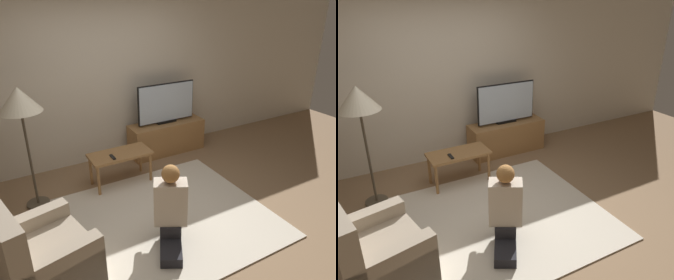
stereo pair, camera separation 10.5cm
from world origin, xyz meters
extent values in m
plane|color=#896B4C|center=(0.00, 0.00, 0.00)|extent=(10.00, 10.00, 0.00)
cube|color=beige|center=(0.00, 1.93, 1.30)|extent=(10.00, 0.06, 2.60)
cube|color=beige|center=(0.00, 0.00, 0.01)|extent=(2.46, 2.13, 0.02)
cube|color=olive|center=(0.96, 1.60, 0.26)|extent=(1.26, 0.41, 0.52)
cube|color=black|center=(0.96, 1.60, 0.54)|extent=(0.34, 0.08, 0.04)
cube|color=black|center=(0.96, 1.61, 0.86)|extent=(1.00, 0.03, 0.63)
cube|color=silver|center=(0.96, 1.60, 0.86)|extent=(0.97, 0.04, 0.60)
cube|color=olive|center=(-0.10, 1.03, 0.45)|extent=(0.84, 0.41, 0.04)
cylinder|color=olive|center=(-0.48, 0.86, 0.22)|extent=(0.04, 0.04, 0.43)
cylinder|color=olive|center=(0.28, 0.86, 0.22)|extent=(0.04, 0.04, 0.43)
cylinder|color=olive|center=(-0.48, 1.20, 0.22)|extent=(0.04, 0.04, 0.43)
cylinder|color=olive|center=(0.28, 1.20, 0.22)|extent=(0.04, 0.04, 0.43)
cylinder|color=#4C4233|center=(-1.23, 1.06, 0.01)|extent=(0.28, 0.28, 0.03)
cylinder|color=#4C4233|center=(-1.23, 1.06, 0.76)|extent=(0.03, 0.03, 1.46)
cone|color=#EFE5C6|center=(-1.23, 1.06, 1.39)|extent=(0.48, 0.48, 0.29)
cube|color=gray|center=(-1.36, -0.31, 0.22)|extent=(0.90, 0.93, 0.45)
cube|color=gray|center=(-1.29, -0.63, 0.29)|extent=(0.77, 0.30, 0.59)
cube|color=gray|center=(-1.43, 0.00, 0.29)|extent=(0.77, 0.30, 0.59)
cube|color=#232328|center=(-0.20, -0.53, 0.07)|extent=(0.41, 0.51, 0.11)
cube|color=#232328|center=(-0.11, -0.37, 0.20)|extent=(0.31, 0.32, 0.14)
cube|color=#C1B29E|center=(-0.11, -0.37, 0.51)|extent=(0.39, 0.34, 0.48)
sphere|color=#DBAD8E|center=(-0.11, -0.37, 0.83)|extent=(0.18, 0.18, 0.18)
sphere|color=#9E6B38|center=(-0.12, -0.38, 0.85)|extent=(0.18, 0.18, 0.18)
cube|color=black|center=(0.07, -0.04, 0.53)|extent=(0.13, 0.10, 0.04)
cylinder|color=#C1B29E|center=(0.10, -0.20, 0.53)|extent=(0.21, 0.30, 0.07)
cylinder|color=#C1B29E|center=(-0.08, -0.10, 0.53)|extent=(0.21, 0.30, 0.07)
cube|color=black|center=(-0.24, 0.95, 0.48)|extent=(0.04, 0.15, 0.02)
camera|label=1|loc=(-1.53, -2.79, 2.44)|focal=35.00mm
camera|label=2|loc=(-1.44, -2.84, 2.44)|focal=35.00mm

